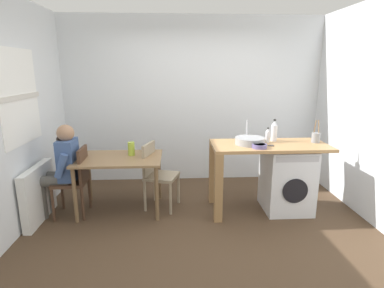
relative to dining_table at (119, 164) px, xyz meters
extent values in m
plane|color=#4C3826|center=(1.04, -0.53, -0.64)|extent=(5.46, 5.46, 0.00)
cube|color=silver|center=(1.04, 1.22, 0.71)|extent=(4.60, 0.10, 2.70)
cube|color=silver|center=(-1.11, -0.53, 0.71)|extent=(0.10, 3.80, 2.70)
cube|color=white|center=(-1.06, -0.23, 0.91)|extent=(0.01, 0.90, 1.10)
cube|color=beige|center=(-1.05, -0.23, 0.91)|extent=(0.02, 0.96, 0.06)
cube|color=white|center=(-0.98, -0.23, -0.29)|extent=(0.10, 0.80, 0.70)
cube|color=olive|center=(0.00, 0.00, 0.08)|extent=(1.10, 0.76, 0.03)
cylinder|color=brown|center=(-0.50, -0.33, -0.29)|extent=(0.05, 0.05, 0.71)
cylinder|color=brown|center=(0.50, -0.33, -0.29)|extent=(0.05, 0.05, 0.71)
cylinder|color=brown|center=(-0.50, 0.33, -0.29)|extent=(0.05, 0.05, 0.71)
cylinder|color=brown|center=(0.50, 0.33, -0.29)|extent=(0.05, 0.05, 0.71)
cube|color=#4C3323|center=(-0.62, -0.10, -0.19)|extent=(0.41, 0.41, 0.04)
cube|color=#4C3323|center=(-0.44, -0.09, 0.03)|extent=(0.05, 0.38, 0.45)
cylinder|color=#4C3323|center=(-0.79, -0.29, -0.42)|extent=(0.04, 0.04, 0.45)
cylinder|color=#4C3323|center=(-0.81, 0.07, -0.42)|extent=(0.04, 0.04, 0.45)
cylinder|color=#4C3323|center=(-0.43, -0.27, -0.42)|extent=(0.04, 0.04, 0.45)
cylinder|color=#4C3323|center=(-0.45, 0.09, -0.42)|extent=(0.04, 0.04, 0.45)
cube|color=gray|center=(0.55, 0.05, -0.19)|extent=(0.50, 0.50, 0.04)
cube|color=gray|center=(0.38, 0.10, 0.03)|extent=(0.15, 0.37, 0.45)
cylinder|color=gray|center=(0.78, 0.17, -0.42)|extent=(0.04, 0.04, 0.45)
cylinder|color=gray|center=(0.67, -0.18, -0.42)|extent=(0.04, 0.04, 0.45)
cylinder|color=gray|center=(0.43, 0.28, -0.42)|extent=(0.04, 0.04, 0.45)
cylinder|color=gray|center=(0.32, -0.07, -0.42)|extent=(0.04, 0.04, 0.45)
cylinder|color=#595651|center=(-0.96, -0.20, -0.42)|extent=(0.11, 0.11, 0.45)
cylinder|color=#595651|center=(-0.96, -0.02, -0.42)|extent=(0.11, 0.11, 0.45)
cylinder|color=#595651|center=(-0.80, -0.20, -0.14)|extent=(0.40, 0.15, 0.14)
cylinder|color=#595651|center=(-0.80, -0.02, -0.14)|extent=(0.40, 0.15, 0.14)
cube|color=#3F598C|center=(-0.62, -0.10, 0.11)|extent=(0.21, 0.35, 0.52)
cylinder|color=#3F598C|center=(-0.63, -0.31, 0.09)|extent=(0.19, 0.10, 0.31)
cylinder|color=#3F598C|center=(-0.65, 0.11, 0.09)|extent=(0.19, 0.10, 0.31)
sphere|color=#A57A5B|center=(-0.62, -0.10, 0.45)|extent=(0.21, 0.21, 0.21)
sphere|color=black|center=(-0.68, -0.10, 0.37)|extent=(0.12, 0.12, 0.12)
cube|color=tan|center=(1.96, -0.10, 0.26)|extent=(1.50, 0.68, 0.04)
cube|color=#A07749|center=(1.26, -0.39, -0.20)|extent=(0.10, 0.10, 0.88)
cube|color=#A07749|center=(1.26, 0.19, -0.20)|extent=(0.10, 0.10, 0.88)
cube|color=silver|center=(2.23, -0.10, -0.21)|extent=(0.60, 0.60, 0.86)
cylinder|color=black|center=(2.23, -0.41, -0.26)|extent=(0.32, 0.02, 0.32)
cube|color=#B2B2B7|center=(2.23, -0.40, 0.16)|extent=(0.54, 0.01, 0.08)
cylinder|color=#9EA0A5|center=(1.70, -0.10, 0.32)|extent=(0.38, 0.38, 0.09)
cylinder|color=#B2B2B7|center=(1.70, 0.08, 0.42)|extent=(0.02, 0.02, 0.28)
cylinder|color=silver|center=(1.96, -0.01, 0.35)|extent=(0.06, 0.06, 0.14)
cone|color=silver|center=(1.96, -0.01, 0.44)|extent=(0.05, 0.05, 0.04)
cylinder|color=#262626|center=(1.96, -0.01, 0.47)|extent=(0.02, 0.02, 0.02)
cylinder|color=silver|center=(2.07, 0.06, 0.38)|extent=(0.08, 0.08, 0.21)
cone|color=silver|center=(2.07, 0.06, 0.52)|extent=(0.07, 0.07, 0.06)
cylinder|color=#262626|center=(2.07, 0.06, 0.56)|extent=(0.03, 0.03, 0.02)
cylinder|color=slate|center=(1.77, -0.30, 0.30)|extent=(0.18, 0.18, 0.05)
cylinder|color=#3D375B|center=(1.77, -0.30, 0.31)|extent=(0.15, 0.15, 0.03)
cylinder|color=gray|center=(2.59, -0.05, 0.34)|extent=(0.11, 0.11, 0.13)
cylinder|color=#99724C|center=(2.57, -0.04, 0.49)|extent=(0.01, 0.04, 0.18)
cylinder|color=#99724C|center=(2.61, -0.07, 0.49)|extent=(0.01, 0.05, 0.18)
cylinder|color=#A8C63D|center=(0.15, 0.10, 0.19)|extent=(0.09, 0.09, 0.18)
cube|color=#B2B2B7|center=(1.91, -0.20, 0.28)|extent=(0.15, 0.06, 0.01)
cube|color=#262628|center=(1.91, -0.20, 0.28)|extent=(0.15, 0.06, 0.01)
camera|label=1|loc=(0.74, -3.89, 1.23)|focal=28.60mm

